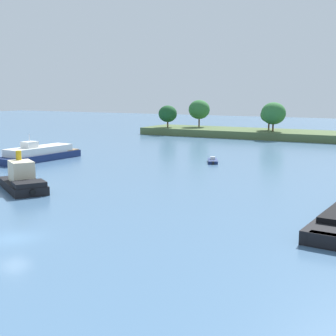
% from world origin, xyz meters
% --- Properties ---
extents(ground_plane, '(400.00, 400.00, 0.00)m').
position_xyz_m(ground_plane, '(0.00, 0.00, 0.00)').
color(ground_plane, '#476B8E').
extents(treeline_island, '(90.22, 15.63, 10.46)m').
position_xyz_m(treeline_island, '(3.55, 97.59, 2.82)').
color(treeline_island, '#4C6038').
rests_on(treeline_island, ground).
extents(white_riverboat, '(6.13, 17.12, 5.03)m').
position_xyz_m(white_riverboat, '(-30.85, 36.18, 1.20)').
color(white_riverboat, navy).
rests_on(white_riverboat, ground).
extents(small_motorboat, '(3.28, 4.58, 1.02)m').
position_xyz_m(small_motorboat, '(-1.85, 48.45, 0.29)').
color(small_motorboat, navy).
rests_on(small_motorboat, ground).
extents(tugboat, '(10.93, 9.02, 4.87)m').
position_xyz_m(tugboat, '(-14.18, 15.39, 1.23)').
color(tugboat, black).
rests_on(tugboat, ground).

